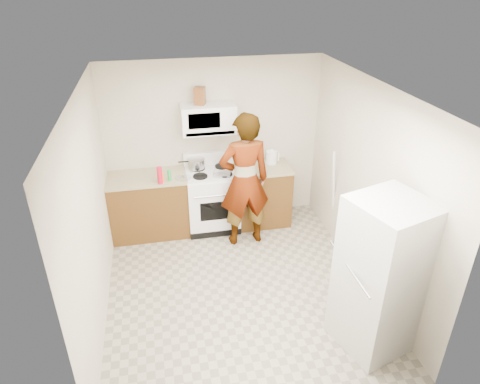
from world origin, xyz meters
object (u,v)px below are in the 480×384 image
object	(u,v)px
saucepan	(196,163)
kettle	(271,157)
person	(245,181)
microwave	(208,118)
fridge	(381,276)
gas_range	(212,198)

from	to	relation	value
saucepan	kettle	bearing A→B (deg)	-1.21
person	saucepan	world-z (taller)	person
microwave	person	size ratio (longest dim) A/B	0.39
fridge	saucepan	distance (m)	3.16
microwave	kettle	xyz separation A→B (m)	(0.94, -0.02, -0.67)
microwave	fridge	size ratio (longest dim) A/B	0.45
gas_range	microwave	bearing A→B (deg)	90.00
person	saucepan	bearing A→B (deg)	-50.45
person	kettle	size ratio (longest dim) A/B	10.06
kettle	saucepan	distance (m)	1.14
microwave	person	distance (m)	1.03
gas_range	kettle	world-z (taller)	same
gas_range	microwave	distance (m)	1.22
person	kettle	world-z (taller)	person
microwave	fridge	xyz separation A→B (m)	(1.34, -2.74, -0.85)
microwave	saucepan	size ratio (longest dim) A/B	3.11
microwave	fridge	bearing A→B (deg)	-64.00
fridge	kettle	distance (m)	2.76
fridge	microwave	bearing A→B (deg)	98.61
gas_range	fridge	xyz separation A→B (m)	(1.34, -2.62, 0.36)
fridge	kettle	world-z (taller)	fridge
gas_range	person	xyz separation A→B (m)	(0.39, -0.49, 0.49)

